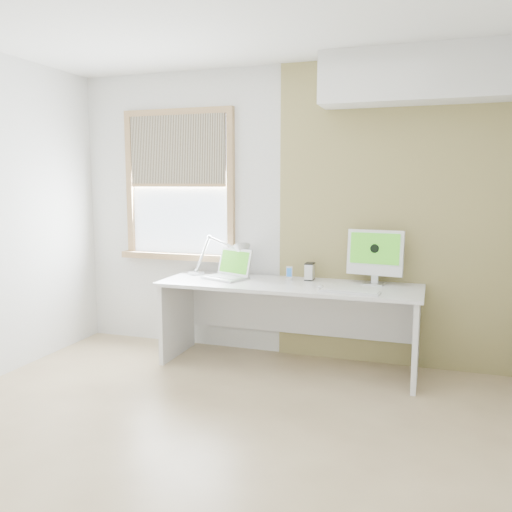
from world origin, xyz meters
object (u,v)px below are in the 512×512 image
at_px(desk_lamp, 233,255).
at_px(imac, 375,254).
at_px(desk, 290,305).
at_px(laptop, 229,271).
at_px(external_drive, 310,271).

distance_m(desk_lamp, imac, 1.26).
distance_m(desk, laptop, 0.62).
bearing_deg(external_drive, desk_lamp, -177.02).
bearing_deg(desk, external_drive, 50.03).
bearing_deg(imac, desk, -167.82).
bearing_deg(laptop, desk_lamp, 89.48).
height_order(laptop, imac, imac).
distance_m(external_drive, imac, 0.59).
relative_size(desk, external_drive, 14.54).
bearing_deg(laptop, external_drive, 11.32).
relative_size(desk, laptop, 4.89).
xyz_separation_m(desk, imac, (0.69, 0.15, 0.45)).
bearing_deg(desk_lamp, external_drive, 2.98).
bearing_deg(imac, external_drive, 179.00).
bearing_deg(imac, desk_lamp, -178.78).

